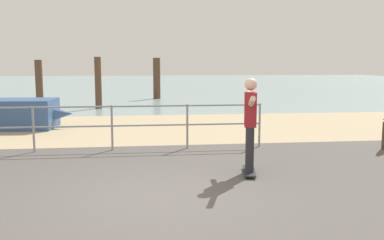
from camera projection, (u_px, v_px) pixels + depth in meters
ground_plane at (147, 225)px, 5.30m from camera, size 24.00×10.00×0.04m
beach_strip at (142, 128)px, 13.17m from camera, size 24.00×6.00×0.04m
sea_surface at (140, 84)px, 40.71m from camera, size 72.00×50.00×0.04m
railing_fence at (33, 122)px, 9.44m from camera, size 10.36×0.05×1.05m
skateboard at (249, 171)px, 7.65m from camera, size 0.36×0.82×0.08m
skateboarder at (250, 119)px, 7.53m from camera, size 0.38×1.43×1.65m
groyne_post_1 at (39, 84)px, 19.25m from camera, size 0.32×0.32×2.12m
groyne_post_2 at (98, 83)px, 18.45m from camera, size 0.29×0.29×2.25m
groyne_post_3 at (157, 78)px, 23.48m from camera, size 0.39×0.39×2.26m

